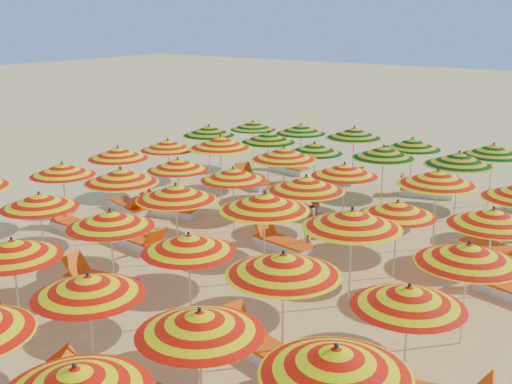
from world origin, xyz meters
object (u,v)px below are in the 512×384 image
umbrella_11 (336,361)px  umbrella_8 (12,249)px  lounger_12 (140,241)px  lounger_16 (512,291)px  umbrella_38 (315,148)px  beachgoer_b (316,218)px  umbrella_26 (233,174)px  umbrella_44 (354,133)px  umbrella_28 (398,209)px  lounger_17 (496,250)px  umbrella_33 (345,170)px  lounger_13 (130,207)px  umbrella_29 (493,217)px  umbrella_14 (110,219)px  umbrella_45 (412,144)px  umbrella_37 (268,137)px  lounger_18 (253,181)px  umbrella_10 (200,322)px  lounger_22 (425,192)px  umbrella_36 (209,131)px  umbrella_24 (118,153)px  lounger_15 (282,243)px  umbrella_21 (264,202)px  lounger_8 (100,281)px  umbrella_23 (469,253)px  umbrella_25 (178,164)px  umbrella_15 (189,243)px  umbrella_32 (284,153)px  umbrella_40 (459,159)px  lounger_9 (256,344)px  umbrella_31 (220,142)px  lounger_21 (342,177)px  umbrella_34 (438,178)px  umbrella_4 (76,381)px  umbrella_19 (121,176)px  umbrella_20 (176,192)px  umbrella_30 (168,145)px  lounger_20 (289,168)px  umbrella_9 (88,285)px  umbrella_27 (306,184)px  lounger_11 (76,225)px  umbrella_16 (283,264)px  umbrella_17 (409,297)px  umbrella_18 (62,169)px  umbrella_46 (493,150)px

umbrella_11 → umbrella_8: bearing=178.4°
lounger_12 → lounger_16: same height
umbrella_38 → beachgoer_b: 4.23m
umbrella_26 → umbrella_44: (0.29, 6.67, 0.18)m
umbrella_28 → lounger_17: 3.54m
umbrella_11 → umbrella_33: (-4.76, 9.28, -0.08)m
lounger_13 → umbrella_29: bearing=17.1°
umbrella_14 → umbrella_45: bearing=79.6°
umbrella_37 → lounger_18: bearing=-173.0°
umbrella_10 → umbrella_26: (-4.98, 7.32, -0.05)m
lounger_22 → umbrella_36: bearing=2.0°
umbrella_24 → lounger_15: 6.46m
umbrella_21 → lounger_8: bearing=-139.4°
umbrella_29 → umbrella_11: bearing=-89.3°
umbrella_11 → umbrella_14: size_ratio=0.99×
umbrella_23 → umbrella_29: (-0.25, 2.39, 0.01)m
umbrella_25 → umbrella_15: bearing=-46.2°
umbrella_32 → lounger_16: umbrella_32 is taller
umbrella_28 → umbrella_40: (-0.27, 4.99, 0.21)m
umbrella_26 → beachgoer_b: 2.56m
umbrella_21 → lounger_9: umbrella_21 is taller
umbrella_31 → lounger_16: (9.76, -2.18, -1.80)m
lounger_21 → umbrella_34: bearing=-21.9°
umbrella_14 → umbrella_24: 6.76m
umbrella_4 → umbrella_19: (-6.65, 6.97, 0.10)m
umbrella_21 → lounger_16: size_ratio=1.20×
umbrella_20 → lounger_12: bearing=171.1°
umbrella_30 → lounger_20: (1.59, 5.05, -1.56)m
umbrella_9 → umbrella_27: umbrella_27 is taller
umbrella_34 → umbrella_37: 7.39m
umbrella_37 → lounger_11: (-1.82, -6.98, -1.65)m
umbrella_25 → umbrella_44: 7.07m
umbrella_16 → umbrella_30: 11.46m
umbrella_38 → umbrella_44: size_ratio=0.86×
umbrella_31 → lounger_17: 8.95m
umbrella_17 → umbrella_18: (-11.25, 2.31, 0.01)m
umbrella_34 → umbrella_38: 5.43m
umbrella_45 → umbrella_14: bearing=-100.4°
umbrella_14 → lounger_18: bearing=107.5°
umbrella_25 → umbrella_31: size_ratio=0.77×
umbrella_26 → lounger_22: umbrella_26 is taller
umbrella_21 → lounger_17: bearing=50.7°
umbrella_15 → umbrella_32: (-2.50, 7.21, 0.17)m
umbrella_26 → lounger_17: size_ratio=1.29×
umbrella_32 → umbrella_36: 5.02m
umbrella_30 → umbrella_23: bearing=-21.3°
umbrella_31 → umbrella_46: bearing=31.7°
umbrella_25 → umbrella_31: (-0.22, 2.28, 0.26)m
umbrella_40 → umbrella_27: bearing=-115.2°
umbrella_11 → umbrella_38: 13.45m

